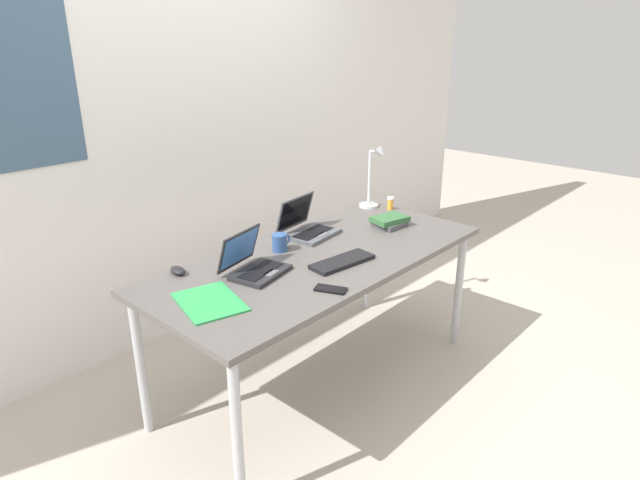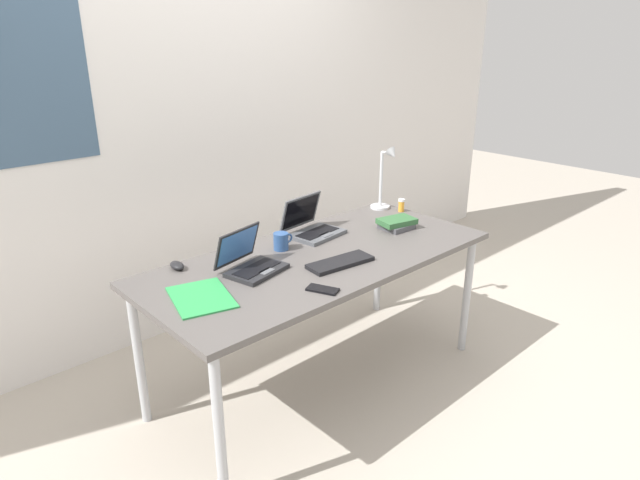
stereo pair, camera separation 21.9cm
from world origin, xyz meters
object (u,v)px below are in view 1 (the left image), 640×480
Objects in this scene: laptop_far_corner at (307,227)px; coffee_mug at (280,242)px; desk_lamp at (374,177)px; book_stack at (390,221)px; cell_phone at (331,289)px; paper_folder_far_corner at (210,302)px; pill_bottle at (390,203)px; laptop_back_left at (254,265)px; external_keyboard at (342,262)px; computer_mouse at (178,271)px.

laptop_far_corner reaches higher than coffee_mug.
book_stack is at bearing -127.90° from desk_lamp.
cell_phone is 0.44× the size of paper_folder_far_corner.
pill_bottle is 0.94m from coffee_mug.
laptop_back_left is at bearing 15.25° from paper_folder_far_corner.
desk_lamp is 0.93m from external_keyboard.
paper_folder_far_corner is (-1.26, -0.00, -0.03)m from book_stack.
desk_lamp reaches higher than laptop_back_left.
cell_phone is at bearing -151.57° from desk_lamp.
external_keyboard is at bearing -11.93° from paper_folder_far_corner.
pill_bottle reaches higher than paper_folder_far_corner.
desk_lamp reaches higher than pill_bottle.
cell_phone is 1.20× the size of coffee_mug.
pill_bottle is (1.45, -0.15, 0.02)m from computer_mouse.
laptop_far_corner is at bearing 72.79° from external_keyboard.
desk_lamp is 0.65m from laptop_far_corner.
coffee_mug is at bearing 22.24° from laptop_back_left.
computer_mouse reaches higher than external_keyboard.
external_keyboard is at bearing -32.87° from laptop_back_left.
laptop_far_corner is 0.68m from pill_bottle.
computer_mouse is (-0.24, 0.25, -0.02)m from laptop_back_left.
computer_mouse is at bearing 148.12° from external_keyboard.
external_keyboard is 3.44× the size of computer_mouse.
pill_bottle reaches higher than external_keyboard.
laptop_back_left is 1.00× the size of paper_folder_far_corner.
laptop_back_left is at bearing 174.80° from book_stack.
laptop_back_left is 2.74× the size of coffee_mug.
external_keyboard is at bearing -166.26° from book_stack.
pill_bottle is at bearing -0.35° from cell_phone.
computer_mouse is 1.22× the size of pill_bottle.
laptop_far_corner is 1.38× the size of book_stack.
external_keyboard is at bearing -152.17° from desk_lamp.
laptop_far_corner is 0.27m from coffee_mug.
paper_folder_far_corner is (-0.42, 0.29, -0.00)m from cell_phone.
laptop_far_corner is 0.78m from computer_mouse.
book_stack is (1.18, -0.34, 0.01)m from computer_mouse.
paper_folder_far_corner is at bearing -164.75° from laptop_back_left.
coffee_mug is at bearing 18.53° from paper_folder_far_corner.
desk_lamp is 3.54× the size of coffee_mug.
computer_mouse reaches higher than paper_folder_far_corner.
pill_bottle is (0.67, -0.07, -0.00)m from laptop_far_corner.
computer_mouse is at bearing 173.95° from pill_bottle.
computer_mouse is 1.23m from book_stack.
laptop_back_left is at bearing -42.02° from computer_mouse.
desk_lamp is at bearing 4.83° from cell_phone.
computer_mouse is (-0.60, 0.48, 0.01)m from external_keyboard.
book_stack is at bearing -5.20° from laptop_back_left.
laptop_back_left is 3.22× the size of computer_mouse.
coffee_mug is (0.17, 0.49, 0.04)m from cell_phone.
computer_mouse is at bearing 95.02° from cell_phone.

